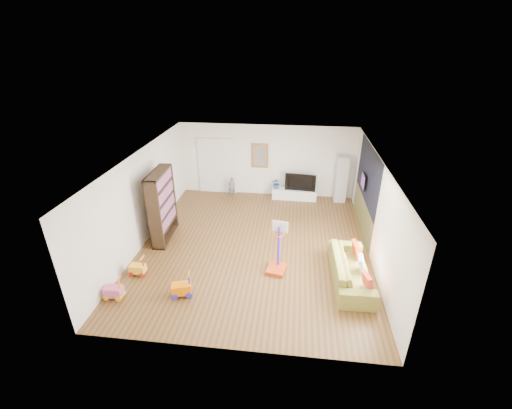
# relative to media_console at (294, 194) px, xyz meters

# --- Properties ---
(floor) EXTENTS (6.50, 7.50, 0.00)m
(floor) POSITION_rel_media_console_xyz_m (-1.09, -3.40, -0.19)
(floor) COLOR brown
(floor) RESTS_ON ground
(ceiling) EXTENTS (6.50, 7.50, 0.00)m
(ceiling) POSITION_rel_media_console_xyz_m (-1.09, -3.40, 2.51)
(ceiling) COLOR white
(ceiling) RESTS_ON ground
(wall_back) EXTENTS (6.50, 0.00, 2.70)m
(wall_back) POSITION_rel_media_console_xyz_m (-1.09, 0.35, 1.16)
(wall_back) COLOR white
(wall_back) RESTS_ON ground
(wall_front) EXTENTS (6.50, 0.00, 2.70)m
(wall_front) POSITION_rel_media_console_xyz_m (-1.09, -7.15, 1.16)
(wall_front) COLOR white
(wall_front) RESTS_ON ground
(wall_left) EXTENTS (0.00, 7.50, 2.70)m
(wall_left) POSITION_rel_media_console_xyz_m (-4.34, -3.40, 1.16)
(wall_left) COLOR silver
(wall_left) RESTS_ON ground
(wall_right) EXTENTS (0.00, 7.50, 2.70)m
(wall_right) POSITION_rel_media_console_xyz_m (2.16, -3.40, 1.16)
(wall_right) COLOR silver
(wall_right) RESTS_ON ground
(navy_accent) EXTENTS (0.01, 3.20, 1.70)m
(navy_accent) POSITION_rel_media_console_xyz_m (2.14, -2.00, 1.66)
(navy_accent) COLOR black
(navy_accent) RESTS_ON wall_right
(olive_wainscot) EXTENTS (0.01, 3.20, 1.00)m
(olive_wainscot) POSITION_rel_media_console_xyz_m (2.14, -2.00, 0.31)
(olive_wainscot) COLOR brown
(olive_wainscot) RESTS_ON wall_right
(doorway) EXTENTS (1.45, 0.06, 2.10)m
(doorway) POSITION_rel_media_console_xyz_m (-2.99, 0.31, 0.86)
(doorway) COLOR white
(doorway) RESTS_ON ground
(painting_back) EXTENTS (0.62, 0.06, 0.92)m
(painting_back) POSITION_rel_media_console_xyz_m (-1.34, 0.31, 1.36)
(painting_back) COLOR gold
(painting_back) RESTS_ON wall_back
(artwork_right) EXTENTS (0.04, 0.56, 0.46)m
(artwork_right) POSITION_rel_media_console_xyz_m (2.08, -1.80, 1.36)
(artwork_right) COLOR #7F3F8C
(artwork_right) RESTS_ON wall_right
(media_console) EXTENTS (1.66, 0.44, 0.38)m
(media_console) POSITION_rel_media_console_xyz_m (0.00, 0.00, 0.00)
(media_console) COLOR white
(media_console) RESTS_ON ground
(tall_cabinet) EXTENTS (0.42, 0.42, 1.74)m
(tall_cabinet) POSITION_rel_media_console_xyz_m (1.67, 0.04, 0.68)
(tall_cabinet) COLOR silver
(tall_cabinet) RESTS_ON ground
(bookshelf) EXTENTS (0.45, 1.47, 2.12)m
(bookshelf) POSITION_rel_media_console_xyz_m (-3.83, -3.25, 0.87)
(bookshelf) COLOR #322214
(bookshelf) RESTS_ON ground
(sofa) EXTENTS (0.95, 2.29, 0.66)m
(sofa) POSITION_rel_media_console_xyz_m (1.49, -4.69, 0.14)
(sofa) COLOR olive
(sofa) RESTS_ON ground
(basketball_hoop) EXTENTS (0.58, 0.66, 1.37)m
(basketball_hoop) POSITION_rel_media_console_xyz_m (-0.36, -4.53, 0.49)
(basketball_hoop) COLOR #C03913
(basketball_hoop) RESTS_ON ground
(ride_on_yellow) EXTENTS (0.41, 0.26, 0.53)m
(ride_on_yellow) POSITION_rel_media_console_xyz_m (-3.89, -5.10, 0.07)
(ride_on_yellow) COLOR yellow
(ride_on_yellow) RESTS_ON ground
(ride_on_orange) EXTENTS (0.52, 0.40, 0.61)m
(ride_on_orange) POSITION_rel_media_console_xyz_m (-2.52, -5.74, 0.11)
(ride_on_orange) COLOR orange
(ride_on_orange) RESTS_ON ground
(ride_on_pink) EXTENTS (0.43, 0.27, 0.57)m
(ride_on_pink) POSITION_rel_media_console_xyz_m (-4.08, -6.01, 0.09)
(ride_on_pink) COLOR #DC5690
(ride_on_pink) RESTS_ON ground
(child) EXTENTS (0.32, 0.28, 0.75)m
(child) POSITION_rel_media_console_xyz_m (-2.39, 0.02, 0.18)
(child) COLOR slate
(child) RESTS_ON ground
(tv) EXTENTS (1.13, 0.25, 0.65)m
(tv) POSITION_rel_media_console_xyz_m (0.21, 0.03, 0.52)
(tv) COLOR black
(tv) RESTS_ON media_console
(vase_plant) EXTENTS (0.38, 0.33, 0.42)m
(vase_plant) POSITION_rel_media_console_xyz_m (-0.67, 0.01, 0.40)
(vase_plant) COLOR #235596
(vase_plant) RESTS_ON media_console
(pillow_left) EXTENTS (0.20, 0.40, 0.39)m
(pillow_left) POSITION_rel_media_console_xyz_m (1.74, -5.36, 0.33)
(pillow_left) COLOR #C03A29
(pillow_left) RESTS_ON sofa
(pillow_center) EXTENTS (0.15, 0.39, 0.38)m
(pillow_center) POSITION_rel_media_console_xyz_m (1.72, -4.69, 0.33)
(pillow_center) COLOR silver
(pillow_center) RESTS_ON sofa
(pillow_right) EXTENTS (0.16, 0.42, 0.41)m
(pillow_right) POSITION_rel_media_console_xyz_m (1.68, -4.07, 0.33)
(pillow_right) COLOR #AE280C
(pillow_right) RESTS_ON sofa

